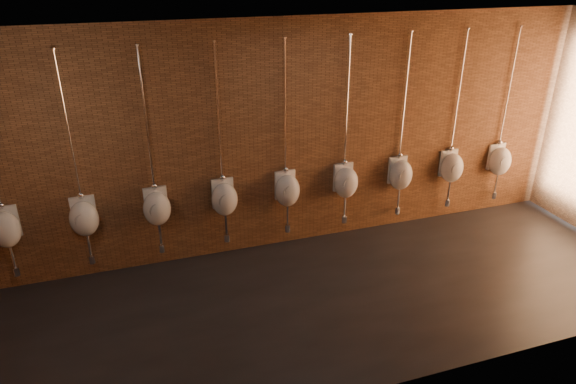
% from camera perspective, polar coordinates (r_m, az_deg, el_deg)
% --- Properties ---
extents(ground, '(8.50, 8.50, 0.00)m').
position_cam_1_polar(ground, '(6.57, 5.57, -11.51)').
color(ground, black).
rests_on(ground, ground).
extents(room_shell, '(8.54, 3.04, 3.22)m').
position_cam_1_polar(room_shell, '(5.61, 6.41, 5.23)').
color(room_shell, black).
rests_on(room_shell, ground).
extents(urinal_0, '(0.38, 0.34, 2.71)m').
position_cam_1_polar(urinal_0, '(7.03, -28.92, -3.52)').
color(urinal_0, white).
rests_on(urinal_0, ground).
extents(urinal_1, '(0.38, 0.34, 2.71)m').
position_cam_1_polar(urinal_1, '(6.89, -21.73, -2.62)').
color(urinal_1, white).
rests_on(urinal_1, ground).
extents(urinal_2, '(0.38, 0.34, 2.71)m').
position_cam_1_polar(urinal_2, '(6.86, -14.37, -1.64)').
color(urinal_2, white).
rests_on(urinal_2, ground).
extents(urinal_3, '(0.38, 0.34, 2.71)m').
position_cam_1_polar(urinal_3, '(6.95, -7.08, -0.65)').
color(urinal_3, white).
rests_on(urinal_3, ground).
extents(urinal_4, '(0.38, 0.34, 2.71)m').
position_cam_1_polar(urinal_4, '(7.15, -0.09, 0.31)').
color(urinal_4, white).
rests_on(urinal_4, ground).
extents(urinal_5, '(0.38, 0.34, 2.71)m').
position_cam_1_polar(urinal_5, '(7.45, 6.44, 1.20)').
color(urinal_5, white).
rests_on(urinal_5, ground).
extents(urinal_6, '(0.38, 0.34, 2.71)m').
position_cam_1_polar(urinal_6, '(7.84, 12.39, 2.00)').
color(urinal_6, white).
rests_on(urinal_6, ground).
extents(urinal_7, '(0.38, 0.34, 2.71)m').
position_cam_1_polar(urinal_7, '(8.30, 17.73, 2.70)').
color(urinal_7, white).
rests_on(urinal_7, ground).
extents(urinal_8, '(0.38, 0.34, 2.71)m').
position_cam_1_polar(urinal_8, '(8.83, 22.47, 3.30)').
color(urinal_8, white).
rests_on(urinal_8, ground).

